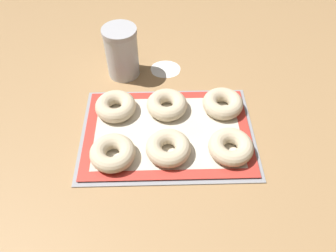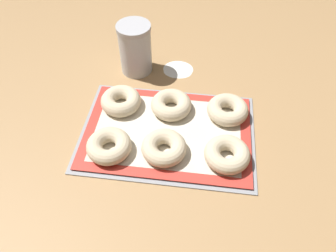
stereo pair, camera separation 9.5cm
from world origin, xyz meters
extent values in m
plane|color=#A87F51|center=(0.00, 0.00, 0.00)|extent=(2.80, 2.80, 0.00)
cube|color=#93969B|center=(0.00, 0.00, 0.00)|extent=(0.52, 0.36, 0.01)
cube|color=red|center=(0.00, 0.00, 0.01)|extent=(0.49, 0.34, 0.00)
cube|color=beige|center=(0.00, 0.00, 0.01)|extent=(0.43, 0.28, 0.00)
torus|color=beige|center=(-0.15, -0.09, 0.03)|extent=(0.13, 0.13, 0.04)
torus|color=beige|center=(0.00, -0.08, 0.03)|extent=(0.13, 0.13, 0.04)
torus|color=beige|center=(0.17, -0.08, 0.03)|extent=(0.13, 0.13, 0.04)
torus|color=beige|center=(-0.16, 0.09, 0.03)|extent=(0.13, 0.13, 0.04)
torus|color=beige|center=(0.00, 0.09, 0.03)|extent=(0.13, 0.13, 0.04)
torus|color=beige|center=(0.18, 0.09, 0.03)|extent=(0.13, 0.13, 0.04)
cylinder|color=silver|center=(-0.15, 0.28, 0.08)|extent=(0.11, 0.11, 0.16)
cylinder|color=#B2B2B7|center=(-0.15, 0.28, 0.17)|extent=(0.11, 0.11, 0.02)
ellipsoid|color=white|center=(0.00, 0.30, 0.00)|extent=(0.11, 0.09, 0.00)
ellipsoid|color=white|center=(0.00, 0.29, 0.00)|extent=(0.10, 0.07, 0.00)
camera|label=1|loc=(-0.02, -0.63, 0.76)|focal=35.00mm
camera|label=2|loc=(0.08, -0.62, 0.76)|focal=35.00mm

